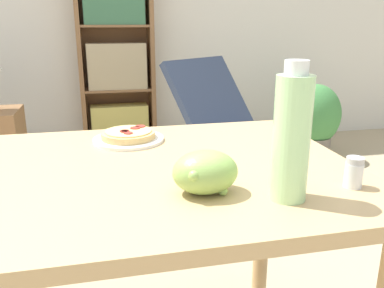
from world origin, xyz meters
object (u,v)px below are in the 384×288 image
at_px(pizza_on_plate, 128,136).
at_px(lounge_chair_far, 229,150).
at_px(drink_bottle, 291,137).
at_px(bookshelf, 117,63).
at_px(grape_bunch, 205,172).
at_px(salt_shaker, 354,173).
at_px(potted_plant_floor, 314,121).

bearing_deg(pizza_on_plate, lounge_chair_far, 59.40).
height_order(drink_bottle, bookshelf, bookshelf).
relative_size(grape_bunch, salt_shaker, 2.05).
xyz_separation_m(grape_bunch, salt_shaker, (0.34, -0.04, -0.01)).
bearing_deg(grape_bunch, potted_plant_floor, 55.53).
bearing_deg(drink_bottle, bookshelf, 94.72).
height_order(pizza_on_plate, bookshelf, bookshelf).
xyz_separation_m(drink_bottle, salt_shaker, (0.17, 0.02, -0.10)).
bearing_deg(potted_plant_floor, drink_bottle, -120.61).
distance_m(lounge_chair_far, potted_plant_floor, 0.99).
bearing_deg(bookshelf, pizza_on_plate, -91.62).
xyz_separation_m(pizza_on_plate, lounge_chair_far, (0.75, 1.27, -0.49)).
distance_m(grape_bunch, bookshelf, 2.79).
bearing_deg(potted_plant_floor, salt_shaker, -117.47).
relative_size(pizza_on_plate, salt_shaker, 3.12).
relative_size(lounge_chair_far, bookshelf, 0.59).
height_order(grape_bunch, salt_shaker, grape_bunch).
relative_size(pizza_on_plate, bookshelf, 0.14).
bearing_deg(pizza_on_plate, bookshelf, 88.38).
xyz_separation_m(grape_bunch, bookshelf, (-0.07, 2.79, -0.04)).
distance_m(pizza_on_plate, drink_bottle, 0.61).
relative_size(grape_bunch, drink_bottle, 0.50).
bearing_deg(salt_shaker, lounge_chair_far, 81.15).
height_order(salt_shaker, potted_plant_floor, salt_shaker).
xyz_separation_m(drink_bottle, lounge_chair_far, (0.45, 1.78, -0.62)).
xyz_separation_m(grape_bunch, drink_bottle, (0.17, -0.07, 0.09)).
height_order(drink_bottle, lounge_chair_far, drink_bottle).
bearing_deg(bookshelf, salt_shaker, -81.78).
height_order(lounge_chair_far, potted_plant_floor, lounge_chair_far).
distance_m(grape_bunch, drink_bottle, 0.20).
bearing_deg(grape_bunch, pizza_on_plate, 107.11).
bearing_deg(grape_bunch, bookshelf, 91.44).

